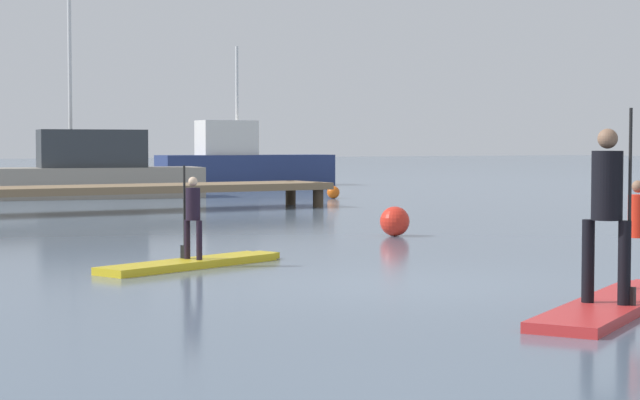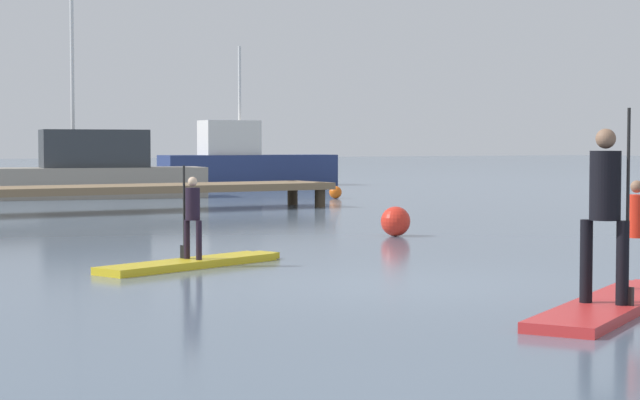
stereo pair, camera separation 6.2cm
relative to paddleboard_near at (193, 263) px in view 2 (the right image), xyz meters
name	(u,v)px [view 2 (the right image)]	position (x,y,z in m)	size (l,w,h in m)	color
ground_plane	(394,285)	(1.23, -2.99, -0.05)	(240.00, 240.00, 0.00)	slate
paddleboard_near	(193,263)	(0.00, 0.00, 0.00)	(3.03, 1.49, 0.10)	gold
paddler_child_solo	(192,213)	(-0.01, 0.01, 0.68)	(0.25, 0.38, 1.27)	black
paddleboard_far	(613,304)	(1.97, -5.75, 0.00)	(3.51, 2.31, 0.10)	red
paddler_adult	(606,203)	(1.68, -5.92, 1.03)	(0.41, 0.48, 1.90)	black
paddler_child_front	(637,228)	(2.76, -5.32, 0.71)	(0.28, 0.37, 1.32)	#4C1419
fishing_boat_green_midground	(245,164)	(14.05, 25.83, 0.85)	(7.28, 2.16, 5.55)	navy
motor_boat_small_navy	(89,172)	(5.36, 19.44, 0.75)	(7.43, 3.32, 7.14)	#9E9384
floating_dock	(94,190)	(2.92, 12.12, 0.51)	(12.47, 2.07, 0.66)	#846B4C
mooring_buoy_near	(335,192)	(11.71, 15.20, 0.14)	(0.39, 0.39, 0.39)	orange
mooring_buoy_mid	(396,221)	(5.23, 2.71, 0.22)	(0.54, 0.54, 0.54)	red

